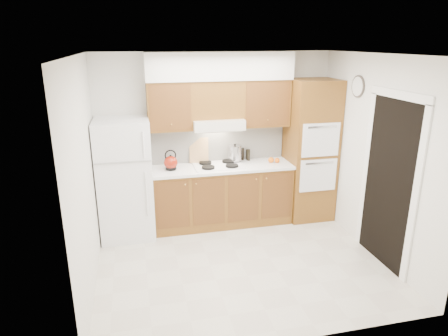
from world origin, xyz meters
name	(u,v)px	position (x,y,z in m)	size (l,w,h in m)	color
floor	(240,262)	(0.00, 0.00, 0.00)	(3.60, 3.60, 0.00)	beige
ceiling	(243,54)	(0.00, 0.00, 2.60)	(3.60, 3.60, 0.00)	white
wall_back	(216,138)	(0.00, 1.50, 1.30)	(3.60, 0.02, 2.60)	silver
wall_left	(85,178)	(-1.80, 0.00, 1.30)	(0.02, 3.00, 2.60)	silver
wall_right	(375,157)	(1.80, 0.00, 1.30)	(0.02, 3.00, 2.60)	silver
fridge	(125,179)	(-1.41, 1.14, 0.86)	(0.75, 0.72, 1.72)	white
base_cabinets	(222,196)	(0.02, 1.20, 0.45)	(2.11, 0.60, 0.90)	brown
countertop	(222,167)	(0.03, 1.19, 0.92)	(2.13, 0.62, 0.04)	white
backsplash	(218,143)	(0.02, 1.49, 1.22)	(2.11, 0.03, 0.56)	white
oven_cabinet	(310,151)	(1.44, 1.18, 1.10)	(0.70, 0.65, 2.20)	brown
upper_cab_left	(169,106)	(-0.71, 1.33, 1.85)	(0.63, 0.33, 0.70)	brown
upper_cab_right	(264,103)	(0.72, 1.33, 1.85)	(0.73, 0.33, 0.70)	brown
range_hood	(217,124)	(-0.02, 1.27, 1.57)	(0.75, 0.45, 0.15)	silver
upper_cab_over_hood	(216,99)	(-0.02, 1.33, 1.92)	(0.75, 0.33, 0.55)	brown
soffit	(220,66)	(0.03, 1.32, 2.40)	(2.13, 0.36, 0.40)	silver
cooktop	(218,165)	(-0.02, 1.21, 0.95)	(0.74, 0.50, 0.01)	white
doorway	(388,184)	(1.79, -0.35, 1.05)	(0.02, 0.90, 2.10)	black
wall_clock	(358,86)	(1.79, 0.55, 2.15)	(0.30, 0.30, 0.02)	#3F3833
kettle	(171,163)	(-0.74, 1.18, 1.05)	(0.20, 0.20, 0.20)	maroon
cutting_board	(199,150)	(-0.28, 1.44, 1.14)	(0.29, 0.02, 0.39)	tan
stock_pot	(235,153)	(0.27, 1.36, 1.08)	(0.21, 0.21, 0.22)	#B8B8BD
condiment_a	(242,154)	(0.41, 1.45, 1.03)	(0.05, 0.05, 0.19)	black
condiment_b	(248,155)	(0.49, 1.39, 1.03)	(0.06, 0.06, 0.18)	black
condiment_c	(248,155)	(0.50, 1.45, 1.02)	(0.05, 0.05, 0.16)	black
orange_near	(277,160)	(0.89, 1.16, 0.98)	(0.08, 0.08, 0.08)	orange
orange_far	(271,160)	(0.80, 1.18, 0.98)	(0.09, 0.09, 0.09)	#E5550C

